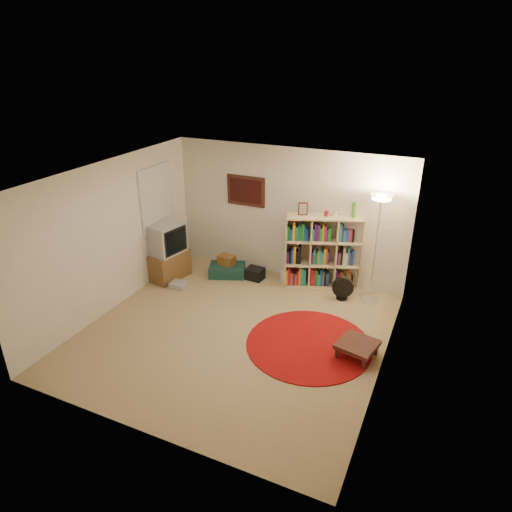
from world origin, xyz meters
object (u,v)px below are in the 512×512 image
at_px(suitcase, 227,270).
at_px(bookshelf, 321,253).
at_px(floor_lamp, 380,214).
at_px(floor_fan, 343,288).
at_px(side_table, 357,345).
at_px(tv_stand, 167,252).

bearing_deg(suitcase, bookshelf, -9.84).
height_order(bookshelf, floor_lamp, floor_lamp).
distance_m(floor_fan, side_table, 1.65).
xyz_separation_m(bookshelf, floor_fan, (0.53, -0.36, -0.45)).
bearing_deg(suitcase, side_table, -49.31).
bearing_deg(bookshelf, floor_fan, -54.95).
relative_size(floor_lamp, suitcase, 2.43).
xyz_separation_m(floor_lamp, side_table, (0.16, -1.70, -1.41)).
bearing_deg(side_table, bookshelf, 121.09).
xyz_separation_m(suitcase, side_table, (2.91, -1.52, 0.09)).
bearing_deg(floor_lamp, suitcase, -176.37).
height_order(tv_stand, suitcase, tv_stand).
bearing_deg(floor_lamp, side_table, -84.65).
relative_size(floor_lamp, floor_fan, 4.49).
xyz_separation_m(bookshelf, floor_lamp, (0.98, -0.20, 0.95)).
xyz_separation_m(tv_stand, suitcase, (1.01, 0.54, -0.43)).
distance_m(bookshelf, floor_lamp, 1.38).
distance_m(bookshelf, tv_stand, 2.92).
bearing_deg(tv_stand, floor_lamp, 21.53).
distance_m(floor_lamp, floor_fan, 1.48).
height_order(floor_fan, side_table, floor_fan).
height_order(floor_fan, tv_stand, tv_stand).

